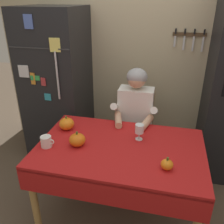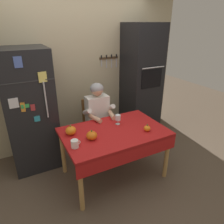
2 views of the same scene
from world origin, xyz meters
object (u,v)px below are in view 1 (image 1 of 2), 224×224
at_px(coffee_mug, 46,142).
at_px(chair_behind_person, 136,127).
at_px(wine_glass, 139,129).
at_px(pumpkin_medium, 67,124).
at_px(pumpkin_large, 77,140).
at_px(seated_person, 134,117).
at_px(dining_table, 119,156).
at_px(pumpkin_small, 167,164).
at_px(refrigerator, 58,86).

bearing_deg(coffee_mug, chair_behind_person, 55.18).
distance_m(wine_glass, pumpkin_medium, 0.69).
xyz_separation_m(wine_glass, pumpkin_large, (-0.49, -0.22, -0.05)).
distance_m(seated_person, pumpkin_medium, 0.72).
xyz_separation_m(dining_table, pumpkin_medium, (-0.55, 0.19, 0.14)).
distance_m(coffee_mug, pumpkin_small, 1.00).
xyz_separation_m(coffee_mug, wine_glass, (0.74, 0.29, 0.05)).
height_order(coffee_mug, pumpkin_medium, pumpkin_medium).
bearing_deg(pumpkin_large, pumpkin_small, -11.13).
distance_m(chair_behind_person, seated_person, 0.29).
xyz_separation_m(dining_table, coffee_mug, (-0.60, -0.12, 0.13)).
distance_m(pumpkin_large, pumpkin_medium, 0.31).
relative_size(seated_person, pumpkin_small, 12.23).
height_order(seated_person, pumpkin_small, seated_person).
xyz_separation_m(dining_table, pumpkin_large, (-0.35, -0.05, 0.14)).
bearing_deg(pumpkin_large, pumpkin_medium, 129.49).
relative_size(wine_glass, pumpkin_large, 1.06).
bearing_deg(pumpkin_medium, chair_behind_person, 45.60).
distance_m(refrigerator, seated_person, 1.04).
height_order(chair_behind_person, wine_glass, chair_behind_person).
distance_m(seated_person, pumpkin_small, 0.87).
distance_m(wine_glass, pumpkin_large, 0.54).
relative_size(refrigerator, wine_glass, 12.26).
bearing_deg(pumpkin_medium, dining_table, -19.30).
height_order(refrigerator, coffee_mug, refrigerator).
xyz_separation_m(refrigerator, pumpkin_large, (0.60, -0.93, -0.11)).
relative_size(chair_behind_person, pumpkin_large, 6.71).
distance_m(refrigerator, pumpkin_large, 1.11).
bearing_deg(wine_glass, pumpkin_medium, 178.09).
xyz_separation_m(chair_behind_person, wine_glass, (0.10, -0.62, 0.33)).
bearing_deg(pumpkin_medium, wine_glass, -1.91).
bearing_deg(dining_table, pumpkin_medium, 160.70).
bearing_deg(coffee_mug, pumpkin_medium, 81.09).
xyz_separation_m(coffee_mug, pumpkin_small, (0.99, -0.07, -0.01)).
relative_size(wine_glass, pumpkin_small, 1.44).
relative_size(dining_table, wine_glass, 9.54).
distance_m(wine_glass, pumpkin_small, 0.45).
relative_size(coffee_mug, pumpkin_small, 1.16).
height_order(chair_behind_person, seated_person, seated_person).
distance_m(chair_behind_person, pumpkin_small, 1.08).
bearing_deg(seated_person, coffee_mug, -131.23).
height_order(seated_person, pumpkin_medium, seated_person).
bearing_deg(pumpkin_small, dining_table, 153.85).
height_order(chair_behind_person, pumpkin_small, chair_behind_person).
height_order(chair_behind_person, pumpkin_medium, chair_behind_person).
bearing_deg(chair_behind_person, dining_table, -92.57).
bearing_deg(dining_table, coffee_mug, -168.46).
relative_size(refrigerator, dining_table, 1.29).
relative_size(coffee_mug, pumpkin_large, 0.85).
height_order(wine_glass, pumpkin_small, wine_glass).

